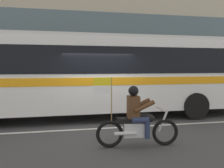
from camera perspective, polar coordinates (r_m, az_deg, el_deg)
ground_plane at (r=8.48m, az=-3.17°, el=-9.72°), size 60.00×60.00×0.00m
sidewalk_curb at (r=13.45m, az=-6.40°, el=-4.25°), size 28.00×3.80×0.15m
lane_center_stripe at (r=7.91m, az=-2.51°, el=-10.72°), size 26.60×0.14×0.01m
transit_bus at (r=9.44m, az=-3.46°, el=3.24°), size 13.28×2.74×3.22m
motorcycle_with_rider at (r=6.07m, az=6.08°, el=-8.89°), size 2.19×0.64×1.78m
fire_hydrant at (r=12.32m, az=-10.27°, el=-2.98°), size 0.22×0.30×0.75m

